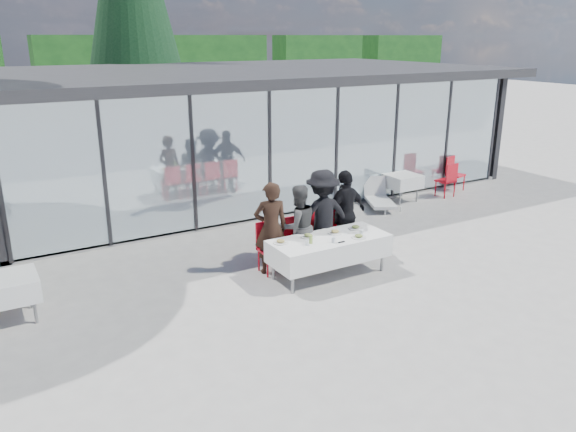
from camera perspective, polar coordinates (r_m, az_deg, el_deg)
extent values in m
plane|color=#A29F9A|center=(10.22, 3.87, -7.26)|extent=(90.00, 90.00, 0.00)
cube|color=gray|center=(17.76, -5.20, 3.80)|extent=(14.00, 8.00, 0.10)
cube|color=black|center=(21.02, -9.92, 10.10)|extent=(14.00, 0.20, 3.20)
cube|color=black|center=(21.26, 12.02, 10.06)|extent=(0.20, 8.00, 3.20)
cube|color=silver|center=(14.00, 1.60, 6.58)|extent=(13.60, 0.06, 3.10)
cube|color=#2D2D30|center=(16.90, -4.92, 14.33)|extent=(14.80, 8.80, 0.24)
cube|color=#262628|center=(12.22, -18.22, 4.02)|extent=(0.08, 0.10, 3.10)
cube|color=#262628|center=(12.74, -9.67, 5.20)|extent=(0.08, 0.10, 3.10)
cube|color=#262628|center=(13.52, -1.92, 6.17)|extent=(0.08, 0.10, 3.10)
cube|color=#262628|center=(14.53, 4.89, 6.93)|extent=(0.08, 0.10, 3.10)
cube|color=#262628|center=(15.71, 10.77, 7.50)|extent=(0.08, 0.10, 3.10)
cube|color=#262628|center=(17.03, 15.79, 7.93)|extent=(0.08, 0.10, 3.10)
cube|color=#262628|center=(18.46, 20.07, 8.25)|extent=(0.08, 0.10, 3.10)
cube|color=red|center=(15.41, -11.29, 2.89)|extent=(0.45, 0.45, 0.90)
cube|color=red|center=(16.38, -6.92, 3.99)|extent=(0.45, 0.45, 0.90)
cube|color=red|center=(17.07, 1.50, 4.68)|extent=(0.45, 0.45, 0.90)
cube|color=red|center=(18.72, 5.61, 5.78)|extent=(0.45, 0.45, 0.90)
cube|color=#133B14|center=(36.43, -19.20, 13.51)|extent=(6.50, 2.00, 4.40)
cube|color=#133B14|center=(38.82, -7.24, 14.53)|extent=(6.50, 2.00, 4.40)
cube|color=#133B14|center=(42.60, 3.04, 14.92)|extent=(6.50, 2.00, 4.40)
cube|color=#133B14|center=(47.44, 11.45, 14.90)|extent=(6.50, 2.00, 4.40)
cube|color=white|center=(10.54, 4.20, -3.29)|extent=(2.26, 0.96, 0.42)
cylinder|color=gray|center=(9.84, 0.47, -5.99)|extent=(0.06, 0.06, 0.71)
cylinder|color=gray|center=(10.92, 9.57, -3.78)|extent=(0.06, 0.06, 0.71)
cylinder|color=gray|center=(10.40, -1.50, -4.64)|extent=(0.06, 0.06, 0.71)
cylinder|color=gray|center=(11.42, 7.34, -2.68)|extent=(0.06, 0.06, 0.71)
imported|color=black|center=(10.53, -1.75, -1.23)|extent=(0.80, 0.80, 1.78)
cube|color=red|center=(10.67, -1.70, -3.49)|extent=(0.44, 0.44, 0.05)
cube|color=red|center=(10.75, -2.22, -1.91)|extent=(0.44, 0.04, 0.55)
cylinder|color=red|center=(10.54, -2.08, -5.17)|extent=(0.04, 0.04, 0.43)
cylinder|color=red|center=(10.70, -0.38, -4.79)|extent=(0.04, 0.04, 0.43)
cylinder|color=red|center=(10.83, -2.99, -4.52)|extent=(0.04, 0.04, 0.43)
cylinder|color=red|center=(10.99, -1.31, -4.17)|extent=(0.04, 0.04, 0.43)
imported|color=#4A4A4A|center=(10.83, 1.01, -1.07)|extent=(0.83, 0.83, 1.64)
cube|color=red|center=(10.95, 1.02, -2.93)|extent=(0.44, 0.44, 0.05)
cube|color=red|center=(11.02, 0.49, -1.39)|extent=(0.44, 0.04, 0.55)
cylinder|color=red|center=(10.80, 0.69, -4.55)|extent=(0.04, 0.04, 0.43)
cylinder|color=red|center=(10.98, 2.31, -4.19)|extent=(0.04, 0.04, 0.43)
cylinder|color=red|center=(11.09, -0.26, -3.94)|extent=(0.04, 0.04, 0.43)
cylinder|color=red|center=(11.26, 1.33, -3.60)|extent=(0.04, 0.04, 0.43)
imported|color=black|center=(11.08, 3.50, -0.03)|extent=(1.39, 1.39, 1.87)
cube|color=red|center=(11.23, 3.48, -2.41)|extent=(0.44, 0.44, 0.05)
cube|color=red|center=(11.31, 2.94, -0.92)|extent=(0.44, 0.04, 0.55)
cylinder|color=red|center=(11.08, 3.19, -3.99)|extent=(0.04, 0.04, 0.43)
cylinder|color=red|center=(11.27, 4.73, -3.64)|extent=(0.04, 0.04, 0.43)
cylinder|color=red|center=(11.36, 2.20, -3.41)|extent=(0.04, 0.04, 0.43)
cylinder|color=red|center=(11.55, 3.71, -3.08)|extent=(0.04, 0.04, 0.43)
imported|color=black|center=(11.40, 5.84, 0.23)|extent=(1.23, 1.23, 1.80)
cube|color=red|center=(11.53, 5.80, -1.92)|extent=(0.44, 0.44, 0.05)
cube|color=red|center=(11.61, 5.26, -0.47)|extent=(0.44, 0.04, 0.55)
cylinder|color=red|center=(11.38, 5.55, -3.45)|extent=(0.04, 0.04, 0.43)
cylinder|color=red|center=(11.58, 7.01, -3.12)|extent=(0.04, 0.04, 0.43)
cylinder|color=red|center=(11.65, 4.53, -2.90)|extent=(0.04, 0.04, 0.43)
cylinder|color=red|center=(11.85, 5.96, -2.59)|extent=(0.04, 0.04, 0.43)
cylinder|color=white|center=(10.17, -0.75, -2.72)|extent=(0.28, 0.28, 0.01)
ellipsoid|color=tan|center=(10.16, -0.75, -2.55)|extent=(0.15, 0.15, 0.05)
cylinder|color=white|center=(10.48, 2.05, -2.12)|extent=(0.28, 0.28, 0.01)
ellipsoid|color=#3F6827|center=(10.46, 2.05, -1.94)|extent=(0.15, 0.15, 0.05)
cylinder|color=white|center=(10.71, 4.81, -1.71)|extent=(0.28, 0.28, 0.01)
ellipsoid|color=tan|center=(10.70, 4.81, -1.54)|extent=(0.15, 0.15, 0.05)
cylinder|color=white|center=(11.00, 6.88, -1.25)|extent=(0.28, 0.28, 0.01)
ellipsoid|color=#3F6827|center=(10.99, 6.89, -1.08)|extent=(0.15, 0.15, 0.05)
cylinder|color=white|center=(10.52, 7.20, -2.17)|extent=(0.28, 0.28, 0.01)
ellipsoid|color=#3F6827|center=(10.51, 7.21, -2.00)|extent=(0.15, 0.15, 0.05)
cylinder|color=#92B44B|center=(10.14, 2.34, -2.39)|extent=(0.06, 0.06, 0.15)
cylinder|color=silver|center=(10.21, 4.64, -2.45)|extent=(0.07, 0.07, 0.10)
cylinder|color=silver|center=(10.66, 7.43, -1.66)|extent=(0.07, 0.07, 0.10)
cylinder|color=silver|center=(10.06, 1.95, -2.73)|extent=(0.07, 0.07, 0.10)
cube|color=black|center=(10.25, 5.45, -2.65)|extent=(0.14, 0.03, 0.01)
cube|color=white|center=(9.90, -26.48, -6.54)|extent=(0.86, 0.86, 0.36)
cylinder|color=gray|center=(9.71, -24.40, -7.99)|extent=(0.05, 0.05, 0.72)
cylinder|color=gray|center=(10.26, -24.80, -6.67)|extent=(0.05, 0.05, 0.72)
cube|color=white|center=(15.65, 11.51, 3.52)|extent=(0.86, 0.86, 0.36)
cylinder|color=gray|center=(15.29, 11.35, 2.42)|extent=(0.05, 0.05, 0.72)
cylinder|color=gray|center=(15.68, 13.01, 2.70)|extent=(0.05, 0.05, 0.72)
cylinder|color=gray|center=(15.73, 9.92, 2.93)|extent=(0.05, 0.05, 0.72)
cylinder|color=gray|center=(16.11, 11.56, 3.19)|extent=(0.05, 0.05, 0.72)
cube|color=red|center=(17.17, 16.65, 4.01)|extent=(0.54, 0.54, 0.05)
cube|color=red|center=(17.21, 16.14, 4.94)|extent=(0.44, 0.15, 0.55)
cylinder|color=red|center=(16.98, 16.60, 3.05)|extent=(0.04, 0.04, 0.43)
cylinder|color=red|center=(17.24, 17.43, 3.19)|extent=(0.04, 0.04, 0.43)
cylinder|color=red|center=(17.22, 15.74, 3.32)|extent=(0.04, 0.04, 0.43)
cylinder|color=red|center=(17.48, 16.57, 3.46)|extent=(0.04, 0.04, 0.43)
cube|color=red|center=(16.38, 15.71, 3.45)|extent=(0.46, 0.46, 0.05)
cube|color=red|center=(16.19, 16.31, 4.15)|extent=(0.44, 0.06, 0.55)
cylinder|color=red|center=(16.19, 15.65, 2.43)|extent=(0.04, 0.04, 0.43)
cylinder|color=red|center=(16.44, 16.53, 2.58)|extent=(0.04, 0.04, 0.43)
cylinder|color=red|center=(16.43, 14.76, 2.72)|extent=(0.04, 0.04, 0.43)
cylinder|color=red|center=(16.68, 15.64, 2.87)|extent=(0.04, 0.04, 0.43)
cube|color=silver|center=(14.96, 9.27, 1.48)|extent=(1.07, 1.43, 0.08)
cube|color=silver|center=(15.40, 8.78, 3.02)|extent=(0.66, 0.48, 0.54)
cylinder|color=silver|center=(14.44, 9.85, 0.39)|extent=(0.04, 0.04, 0.14)
cylinder|color=silver|center=(14.75, 11.35, 0.68)|extent=(0.04, 0.04, 0.14)
cylinder|color=silver|center=(15.25, 7.22, 1.46)|extent=(0.04, 0.04, 0.14)
cylinder|color=silver|center=(15.55, 8.69, 1.72)|extent=(0.04, 0.04, 0.14)
cylinder|color=#382316|center=(21.68, -14.62, 8.42)|extent=(0.44, 0.44, 2.00)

